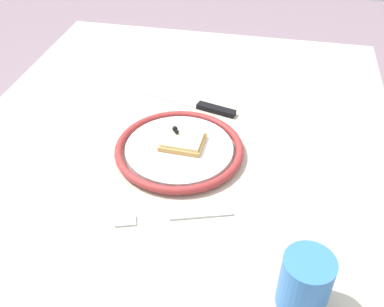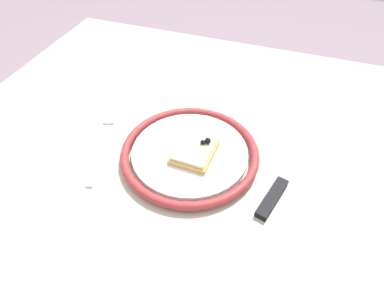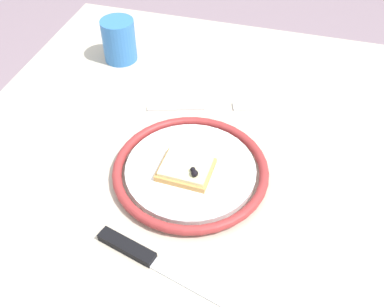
{
  "view_description": "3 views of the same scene",
  "coord_description": "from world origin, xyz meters",
  "views": [
    {
      "loc": [
        -0.7,
        -0.18,
        1.29
      ],
      "look_at": [
        -0.05,
        -0.04,
        0.74
      ],
      "focal_mm": 41.64,
      "sensor_mm": 36.0,
      "label": 1
    },
    {
      "loc": [
        0.11,
        -0.41,
        1.17
      ],
      "look_at": [
        -0.02,
        -0.03,
        0.76
      ],
      "focal_mm": 30.88,
      "sensor_mm": 36.0,
      "label": 2
    },
    {
      "loc": [
        0.43,
        0.12,
        1.26
      ],
      "look_at": [
        -0.06,
        -0.02,
        0.75
      ],
      "focal_mm": 40.91,
      "sensor_mm": 36.0,
      "label": 3
    }
  ],
  "objects": [
    {
      "name": "pizza_slice_near",
      "position": [
        -0.02,
        -0.02,
        0.75
      ],
      "size": [
        0.07,
        0.09,
        0.03
      ],
      "color": "tan",
      "rests_on": "plate"
    },
    {
      "name": "plate",
      "position": [
        -0.04,
        -0.01,
        0.74
      ],
      "size": [
        0.26,
        0.26,
        0.02
      ],
      "color": "white",
      "rests_on": "dining_table"
    },
    {
      "name": "knife",
      "position": [
        0.13,
        -0.03,
        0.73
      ],
      "size": [
        0.08,
        0.24,
        0.01
      ],
      "color": "silver",
      "rests_on": "dining_table"
    },
    {
      "name": "dining_table",
      "position": [
        0.0,
        0.0,
        0.64
      ],
      "size": [
        1.08,
        0.89,
        0.73
      ],
      "color": "#BCB29E",
      "rests_on": "ground_plane"
    },
    {
      "name": "fork",
      "position": [
        -0.21,
        -0.04,
        0.73
      ],
      "size": [
        0.08,
        0.2,
        0.0
      ],
      "color": "silver",
      "rests_on": "dining_table"
    },
    {
      "name": "ground_plane",
      "position": [
        0.0,
        0.0,
        0.0
      ],
      "size": [
        6.0,
        6.0,
        0.0
      ],
      "primitive_type": "plane",
      "color": "gray"
    }
  ]
}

